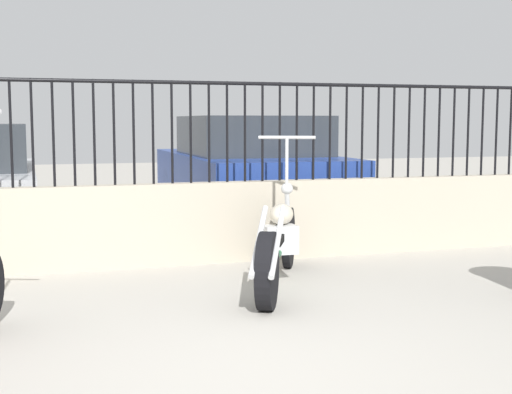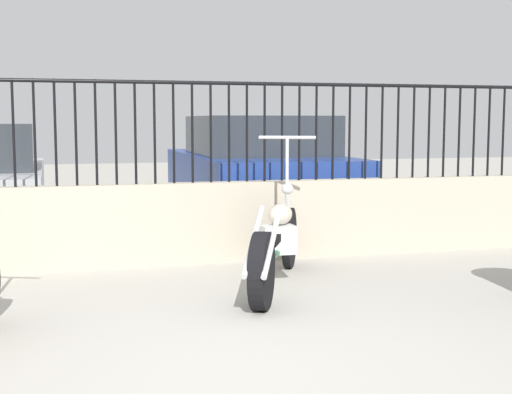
% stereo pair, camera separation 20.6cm
% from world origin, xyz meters
% --- Properties ---
extents(ground_plane, '(40.00, 40.00, 0.00)m').
position_xyz_m(ground_plane, '(0.00, 0.00, 0.00)').
color(ground_plane, '#ADA89E').
extents(low_wall, '(8.70, 0.18, 0.79)m').
position_xyz_m(low_wall, '(0.00, 3.04, 0.40)').
color(low_wall, '#B2A893').
rests_on(low_wall, ground_plane).
extents(fence_railing, '(8.70, 0.04, 0.98)m').
position_xyz_m(fence_railing, '(0.00, 3.04, 1.42)').
color(fence_railing, black).
rests_on(fence_railing, low_wall).
extents(motorcycle_green, '(1.06, 1.99, 1.26)m').
position_xyz_m(motorcycle_green, '(0.91, 1.80, 0.37)').
color(motorcycle_green, black).
rests_on(motorcycle_green, ground_plane).
extents(car_blue, '(1.95, 4.15, 1.45)m').
position_xyz_m(car_blue, '(1.84, 5.70, 0.72)').
color(car_blue, black).
rests_on(car_blue, ground_plane).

